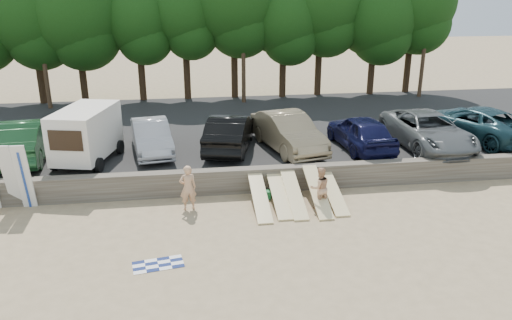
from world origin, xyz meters
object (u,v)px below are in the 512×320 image
object	(u,v)px
car_2	(151,137)
beachgoer_b	(320,188)
car_4	(288,132)
box_trailer	(86,132)
car_3	(230,132)
car_7	(475,123)
car_5	(361,132)
beachgoer_a	(188,188)
car_6	(428,130)
car_1	(23,139)
cooler	(267,194)

from	to	relation	value
car_2	beachgoer_b	xyz separation A→B (m)	(6.40, -5.38, -0.63)
car_4	box_trailer	bearing A→B (deg)	169.20
car_3	beachgoer_b	size ratio (longest dim) A/B	3.11
car_7	car_5	bearing A→B (deg)	-11.73
car_5	beachgoer_a	world-z (taller)	car_5
beachgoer_a	car_7	bearing A→B (deg)	-169.79
car_6	car_4	bearing A→B (deg)	173.43
box_trailer	car_2	bearing A→B (deg)	32.19
car_1	car_7	size ratio (longest dim) A/B	0.93
car_7	beachgoer_a	xyz separation A→B (m)	(-14.08, -4.79, -0.64)
car_5	beachgoer_a	xyz separation A→B (m)	(-7.99, -4.01, -0.63)
car_4	car_5	world-z (taller)	car_4
car_5	car_7	size ratio (longest dim) A/B	0.81
car_2	beachgoer_a	size ratio (longest dim) A/B	2.57
car_5	car_4	bearing A→B (deg)	-10.64
car_3	car_2	bearing A→B (deg)	13.11
car_3	cooler	xyz separation A→B (m)	(1.04, -4.20, -1.36)
car_2	car_6	bearing A→B (deg)	-13.60
car_4	beachgoer_a	distance (m)	6.41
beachgoer_a	beachgoer_b	world-z (taller)	beachgoer_a
car_1	beachgoer_b	xyz separation A→B (m)	(11.86, -5.27, -0.78)
car_2	beachgoer_a	xyz separation A→B (m)	(1.54, -4.83, -0.57)
car_1	car_6	distance (m)	18.18
beachgoer_a	car_1	bearing A→B (deg)	-42.64
cooler	car_7	bearing A→B (deg)	42.56
car_2	car_6	size ratio (longest dim) A/B	0.76
box_trailer	car_7	size ratio (longest dim) A/B	0.69
box_trailer	beachgoer_b	distance (m)	10.17
car_6	beachgoer_a	xyz separation A→B (m)	(-11.15, -3.80, -0.64)
car_5	cooler	world-z (taller)	car_5
car_2	beachgoer_b	distance (m)	8.38
car_4	beachgoer_a	bearing A→B (deg)	-150.16
box_trailer	car_1	size ratio (longest dim) A/B	0.74
box_trailer	beachgoer_b	size ratio (longest dim) A/B	2.49
box_trailer	car_5	xyz separation A→B (m)	(12.17, 0.04, -0.50)
car_5	beachgoer_b	size ratio (longest dim) A/B	2.93
cooler	car_1	bearing A→B (deg)	179.20
car_7	cooler	bearing A→B (deg)	1.83
beachgoer_a	beachgoer_b	bearing A→B (deg)	165.05
box_trailer	car_7	distance (m)	18.29
car_2	car_5	size ratio (longest dim) A/B	0.95
car_3	beachgoer_a	bearing A→B (deg)	81.29
box_trailer	car_5	size ratio (longest dim) A/B	0.85
beachgoer_a	beachgoer_b	distance (m)	4.89
car_1	beachgoer_a	xyz separation A→B (m)	(7.00, -4.73, -0.72)
beachgoer_a	car_5	bearing A→B (deg)	-161.92
car_2	car_3	size ratio (longest dim) A/B	0.89
car_7	beachgoer_b	size ratio (longest dim) A/B	3.61
box_trailer	beachgoer_a	bearing A→B (deg)	-29.46
beachgoer_a	car_3	bearing A→B (deg)	-121.34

